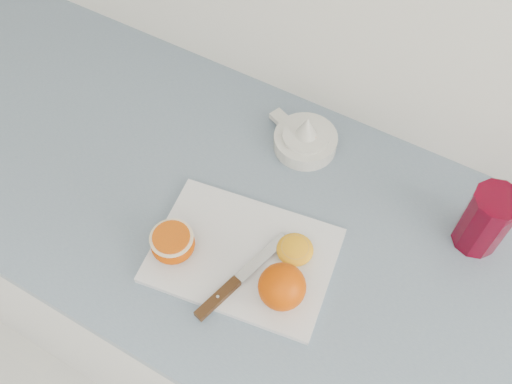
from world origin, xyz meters
TOP-DOWN VIEW (x-y plane):
  - counter at (-0.15, 1.70)m, footprint 2.62×0.64m
  - cutting_board at (-0.31, 1.62)m, footprint 0.34×0.27m
  - whole_orange at (-0.22, 1.58)m, footprint 0.08×0.08m
  - half_orange at (-0.42, 1.56)m, footprint 0.08×0.08m
  - squeezed_shell at (-0.24, 1.66)m, footprint 0.06×0.06m
  - paring_knife at (-0.30, 1.54)m, footprint 0.07×0.21m
  - citrus_juicer at (-0.33, 1.89)m, footprint 0.16×0.12m
  - red_tumbler at (0.02, 1.85)m, footprint 0.08×0.08m

SIDE VIEW (x-z plane):
  - counter at x=-0.15m, z-range 0.00..0.89m
  - cutting_board at x=-0.31m, z-range 0.89..0.90m
  - paring_knife at x=-0.30m, z-range 0.90..0.92m
  - citrus_juicer at x=-0.33m, z-range 0.87..0.96m
  - squeezed_shell at x=-0.24m, z-range 0.90..0.93m
  - half_orange at x=-0.42m, z-range 0.90..0.95m
  - whole_orange at x=-0.22m, z-range 0.90..0.98m
  - red_tumbler at x=0.02m, z-range 0.88..1.02m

